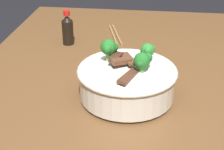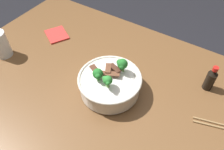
% 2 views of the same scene
% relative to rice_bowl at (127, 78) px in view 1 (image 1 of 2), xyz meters
% --- Properties ---
extents(dining_table, '(1.53, 0.95, 0.78)m').
position_rel_rice_bowl_xyz_m(dining_table, '(-0.01, -0.01, -0.18)').
color(dining_table, brown).
rests_on(dining_table, ground).
extents(rice_bowl, '(0.26, 0.26, 0.15)m').
position_rel_rice_bowl_xyz_m(rice_bowl, '(0.00, 0.00, 0.00)').
color(rice_bowl, silver).
rests_on(rice_bowl, dining_table).
extents(chopsticks_pair, '(0.20, 0.08, 0.01)m').
position_rel_rice_bowl_xyz_m(chopsticks_pair, '(-0.44, -0.08, -0.06)').
color(chopsticks_pair, '#9E7A4C').
rests_on(chopsticks_pair, dining_table).
extents(soy_sauce_bottle, '(0.04, 0.04, 0.12)m').
position_rel_rice_bowl_xyz_m(soy_sauce_bottle, '(-0.34, -0.24, -0.00)').
color(soy_sauce_bottle, black).
rests_on(soy_sauce_bottle, dining_table).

